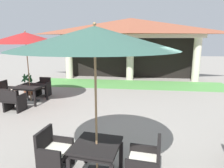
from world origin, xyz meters
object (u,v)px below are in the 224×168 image
Objects in this scene: patio_umbrella_near_foreground at (95,39)px; patio_umbrella_mid_right at (26,38)px; patio_chair_near_foreground_west at (54,152)px; patio_chair_mid_right_north at (43,87)px; patio_chair_mid_right_west at (8,92)px; patio_table_mid_right at (30,88)px; patio_table_near_foreground at (97,149)px; patio_chair_mid_right_south at (14,101)px; potted_palm_left_edge at (28,88)px; patio_chair_near_foreground_east at (145,165)px.

patio_umbrella_near_foreground is 0.98× the size of patio_umbrella_mid_right.
patio_chair_near_foreground_west reaches higher than patio_chair_mid_right_north.
patio_umbrella_near_foreground is at bearing 51.01° from patio_chair_mid_right_west.
patio_table_mid_right is at bearing 135.00° from patio_umbrella_mid_right.
patio_chair_mid_right_south is (-3.80, 3.20, -0.20)m from patio_table_near_foreground.
patio_table_near_foreground is 0.33× the size of patio_umbrella_near_foreground.
patio_chair_mid_right_west reaches higher than patio_chair_mid_right_north.
patio_chair_near_foreground_west is 1.06× the size of patio_chair_mid_right_south.
patio_umbrella_near_foreground is at bearing 127.68° from patio_chair_mid_right_north.
patio_umbrella_mid_right reaches higher than patio_chair_mid_right_north.
patio_umbrella_mid_right is 2.74m from potted_palm_left_edge.
patio_umbrella_near_foreground is 5.44m from patio_chair_mid_right_south.
patio_table_near_foreground is 6.46m from patio_chair_mid_right_west.
patio_chair_mid_right_north is (-3.69, 5.32, -0.19)m from patio_table_near_foreground.
patio_chair_near_foreground_west is at bearing 90.00° from patio_chair_near_foreground_east.
patio_umbrella_near_foreground is 2.68× the size of patio_table_mid_right.
patio_umbrella_near_foreground reaches higher than potted_palm_left_edge.
patio_umbrella_mid_right reaches higher than patio_chair_near_foreground_west.
patio_chair_mid_right_north is at bearing 90.00° from patio_chair_mid_right_south.
patio_chair_near_foreground_west is at bearing 173.43° from patio_table_near_foreground.
patio_umbrella_mid_right is 3.33× the size of patio_chair_mid_right_west.
patio_chair_mid_right_north is at bearing 87.08° from patio_table_mid_right.
patio_umbrella_near_foreground is at bearing 82.87° from patio_table_near_foreground.
potted_palm_left_edge is (-0.75, 2.27, -0.07)m from patio_chair_mid_right_south.
patio_chair_near_foreground_east is at bearing 133.21° from patio_chair_mid_right_north.
patio_chair_near_foreground_east reaches higher than patio_table_mid_right.
patio_chair_mid_right_south is (-0.05, -1.06, -2.26)m from patio_umbrella_mid_right.
patio_chair_mid_right_south is (1.01, -1.11, 0.00)m from patio_chair_mid_right_west.
patio_chair_mid_right_south is at bearing 45.12° from patio_chair_mid_right_west.
patio_chair_near_foreground_east is (0.91, -0.10, -2.20)m from patio_umbrella_near_foreground.
patio_chair_near_foreground_west is 4.24m from patio_chair_mid_right_south.
patio_umbrella_near_foreground is 2.38m from patio_chair_near_foreground_east.
patio_umbrella_mid_right reaches higher than patio_table_mid_right.
patio_table_mid_right is 2.01m from patio_umbrella_mid_right.
patio_umbrella_near_foreground reaches higher than patio_chair_mid_right_north.
patio_chair_near_foreground_east is 1.82m from patio_chair_near_foreground_west.
patio_umbrella_mid_right reaches higher than potted_palm_left_edge.
patio_table_near_foreground is 1.06× the size of patio_chair_mid_right_west.
patio_chair_mid_right_south is at bearing -130.40° from patio_chair_near_foreground_west.
patio_chair_mid_right_south is at bearing 139.86° from patio_table_near_foreground.
patio_chair_mid_right_south is at bearing -92.92° from patio_table_mid_right.
patio_chair_near_foreground_west is 5.74m from patio_chair_mid_right_west.
patio_table_mid_right is at bearing 90.00° from patio_chair_mid_right_west.
patio_table_mid_right reaches higher than patio_table_near_foreground.
patio_table_near_foreground is at bearing -48.69° from patio_umbrella_mid_right.
patio_umbrella_mid_right is (-3.75, 4.26, 0.04)m from patio_umbrella_near_foreground.
patio_chair_mid_right_north is 2.12m from patio_chair_mid_right_south.
potted_palm_left_edge is (-0.80, 1.21, -0.32)m from patio_table_mid_right.
patio_umbrella_near_foreground is 3.35× the size of patio_chair_near_foreground_west.
patio_umbrella_mid_right is at bearing -139.10° from patio_chair_near_foreground_west.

